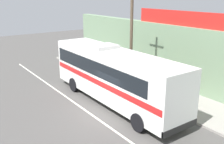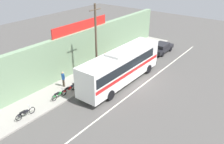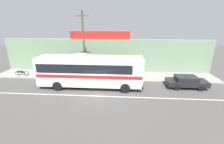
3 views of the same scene
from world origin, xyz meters
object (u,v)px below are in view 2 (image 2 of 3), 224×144
(motorcycle_orange, at_px, (25,113))
(parked_car, at_px, (161,48))
(utility_pole, at_px, (96,43))
(intercity_bus, at_px, (121,66))
(pedestrian_far_left, at_px, (63,78))
(motorcycle_black, at_px, (69,89))
(pedestrian_near_shop, at_px, (105,57))
(motorcycle_purple, at_px, (59,94))
(motorcycle_green, at_px, (76,84))

(motorcycle_orange, bearing_deg, parked_car, -5.89)
(utility_pole, distance_m, motorcycle_orange, 9.80)
(intercity_bus, bearing_deg, pedestrian_far_left, 137.22)
(utility_pole, bearing_deg, parked_car, -8.49)
(motorcycle_black, height_order, pedestrian_near_shop, pedestrian_near_shop)
(parked_car, height_order, motorcycle_purple, parked_car)
(intercity_bus, height_order, parked_car, intercity_bus)
(motorcycle_purple, distance_m, pedestrian_far_left, 2.38)
(intercity_bus, distance_m, motorcycle_purple, 7.12)
(motorcycle_green, xyz_separation_m, pedestrian_near_shop, (6.55, 1.38, 0.49))
(motorcycle_green, relative_size, motorcycle_black, 1.00)
(intercity_bus, bearing_deg, motorcycle_black, 151.29)
(motorcycle_black, bearing_deg, intercity_bus, -28.71)
(motorcycle_green, distance_m, motorcycle_black, 1.21)
(parked_car, distance_m, motorcycle_black, 16.22)
(motorcycle_purple, relative_size, pedestrian_near_shop, 1.15)
(intercity_bus, height_order, motorcycle_orange, intercity_bus)
(intercity_bus, xyz_separation_m, motorcycle_orange, (-10.11, 2.80, -1.50))
(motorcycle_green, relative_size, pedestrian_far_left, 1.14)
(motorcycle_orange, bearing_deg, motorcycle_purple, 0.11)
(motorcycle_purple, relative_size, motorcycle_black, 0.93)
(utility_pole, relative_size, pedestrian_near_shop, 5.26)
(parked_car, height_order, pedestrian_far_left, pedestrian_far_left)
(pedestrian_far_left, bearing_deg, parked_car, -12.88)
(motorcycle_purple, height_order, motorcycle_green, same)
(parked_car, height_order, pedestrian_near_shop, pedestrian_near_shop)
(intercity_bus, xyz_separation_m, motorcycle_purple, (-6.37, 2.81, -1.50))
(parked_car, bearing_deg, pedestrian_near_shop, 156.16)
(parked_car, bearing_deg, motorcycle_black, 172.36)
(intercity_bus, height_order, motorcycle_green, intercity_bus)
(parked_car, bearing_deg, motorcycle_purple, 172.83)
(parked_car, distance_m, motorcycle_purple, 17.51)
(motorcycle_green, bearing_deg, pedestrian_far_left, 116.88)
(motorcycle_orange, bearing_deg, pedestrian_far_left, 13.71)
(utility_pole, xyz_separation_m, motorcycle_orange, (-9.00, 0.37, -3.86))
(pedestrian_near_shop, bearing_deg, intercity_bus, -121.80)
(intercity_bus, relative_size, motorcycle_green, 5.88)
(intercity_bus, relative_size, motorcycle_purple, 6.34)
(motorcycle_purple, xyz_separation_m, motorcycle_orange, (-3.74, -0.01, 0.00))
(motorcycle_black, distance_m, pedestrian_far_left, 1.61)
(utility_pole, distance_m, pedestrian_near_shop, 5.41)
(intercity_bus, distance_m, motorcycle_black, 5.98)
(pedestrian_near_shop, bearing_deg, motorcycle_purple, -170.61)
(motorcycle_purple, bearing_deg, pedestrian_far_left, 36.10)
(motorcycle_purple, relative_size, pedestrian_far_left, 1.06)
(utility_pole, xyz_separation_m, pedestrian_near_shop, (3.78, 1.87, -3.38))
(intercity_bus, relative_size, utility_pole, 1.39)
(motorcycle_orange, relative_size, pedestrian_near_shop, 1.21)
(utility_pole, height_order, motorcycle_purple, utility_pole)
(intercity_bus, relative_size, parked_car, 2.60)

